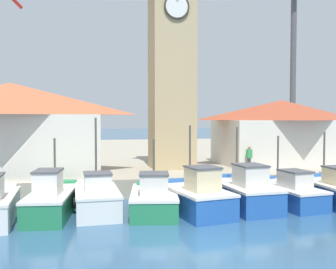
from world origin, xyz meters
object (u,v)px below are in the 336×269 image
fishing_boat_mid_left (97,199)px  clock_tower (172,56)px  warehouse_left (11,128)px  port_crane_near (293,74)px  dock_worker_near_tower (249,158)px  fishing_boat_left_inner (52,200)px  fishing_boat_right_inner (243,192)px  fishing_boat_mid_right (196,197)px  fishing_boat_far_right (330,190)px  fishing_boat_center (154,199)px  fishing_boat_right_outer (285,192)px  warehouse_right (282,131)px

fishing_boat_mid_left → clock_tower: size_ratio=0.28×
fishing_boat_mid_left → warehouse_left: warehouse_left is taller
fishing_boat_mid_left → warehouse_left: bearing=127.2°
clock_tower → port_crane_near: (14.00, 8.60, -0.00)m
dock_worker_near_tower → clock_tower: bearing=148.8°
warehouse_left → fishing_boat_left_inner: bearing=-66.0°
fishing_boat_right_inner → clock_tower: bearing=103.4°
fishing_boat_mid_right → dock_worker_near_tower: bearing=47.7°
fishing_boat_mid_left → dock_worker_near_tower: 11.09m
clock_tower → fishing_boat_far_right: bearing=-49.9°
port_crane_near → clock_tower: bearing=-148.4°
fishing_boat_center → warehouse_left: 10.71m
dock_worker_near_tower → warehouse_left: bearing=174.2°
fishing_boat_mid_right → port_crane_near: bearing=49.3°
fishing_boat_center → fishing_boat_right_outer: bearing=3.2°
warehouse_left → clock_tower: bearing=6.9°
fishing_boat_left_inner → fishing_boat_mid_right: (6.63, -0.93, 0.03)m
warehouse_right → fishing_boat_mid_right: bearing=-135.7°
fishing_boat_mid_left → fishing_boat_far_right: (12.11, -0.38, 0.00)m
clock_tower → fishing_boat_right_inner: bearing=-76.6°
fishing_boat_right_inner → warehouse_right: size_ratio=0.54×
fishing_boat_mid_left → fishing_boat_right_inner: 7.23m
warehouse_right → dock_worker_near_tower: (-4.02, -3.26, -1.59)m
fishing_boat_far_right → clock_tower: bearing=130.1°
fishing_boat_far_right → warehouse_left: 18.59m
fishing_boat_mid_right → warehouse_left: 12.37m
fishing_boat_far_right → dock_worker_near_tower: 5.89m
fishing_boat_left_inner → port_crane_near: 27.99m
fishing_boat_right_inner → fishing_boat_right_outer: 2.47m
fishing_boat_right_outer → clock_tower: size_ratio=0.32×
fishing_boat_center → warehouse_left: warehouse_left is taller
fishing_boat_right_outer → fishing_boat_far_right: (2.42, -0.32, 0.07)m
warehouse_left → fishing_boat_center: bearing=-42.5°
warehouse_left → port_crane_near: bearing=22.1°
fishing_boat_center → fishing_boat_right_inner: size_ratio=0.92×
fishing_boat_center → fishing_boat_mid_right: 1.99m
fishing_boat_left_inner → fishing_boat_far_right: fishing_boat_far_right is taller
fishing_boat_right_inner → warehouse_left: bearing=151.0°
warehouse_right → fishing_boat_left_inner: bearing=-152.9°
fishing_boat_mid_right → port_crane_near: 23.97m
warehouse_right → fishing_boat_right_outer: bearing=-116.9°
fishing_boat_right_inner → dock_worker_near_tower: 5.94m
dock_worker_near_tower → fishing_boat_center: bearing=-143.3°
port_crane_near → fishing_boat_left_inner: bearing=-142.8°
fishing_boat_mid_left → fishing_boat_right_outer: (9.69, -0.06, -0.07)m
fishing_boat_mid_left → fishing_boat_right_outer: bearing=-0.4°
fishing_boat_far_right → clock_tower: clock_tower is taller
fishing_boat_mid_right → fishing_boat_mid_left: bearing=169.3°
fishing_boat_center → fishing_boat_right_outer: 7.05m
fishing_boat_mid_right → fishing_boat_right_outer: 5.16m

